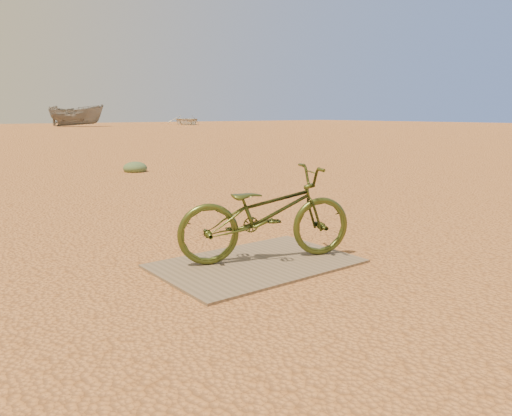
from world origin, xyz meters
TOP-DOWN VIEW (x-y plane):
  - ground at (0.00, 0.00)m, footprint 120.00×120.00m
  - plywood_board at (-0.44, 0.29)m, footprint 1.65×1.09m
  - bicycle at (-0.31, 0.32)m, footprint 1.62×1.03m
  - boat_mid_right at (12.26, 43.94)m, footprint 5.20×4.75m
  - boat_far_right at (23.97, 44.34)m, footprint 4.72×5.63m
  - kale_b at (1.59, 7.29)m, footprint 0.52×0.52m

SIDE VIEW (x-z plane):
  - ground at x=0.00m, z-range 0.00..0.00m
  - kale_b at x=1.59m, z-range -0.14..0.14m
  - plywood_board at x=-0.44m, z-range 0.00..0.02m
  - bicycle at x=-0.31m, z-range 0.02..0.83m
  - boat_far_right at x=23.97m, z-range 0.00..1.00m
  - boat_mid_right at x=12.26m, z-range 0.00..1.99m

